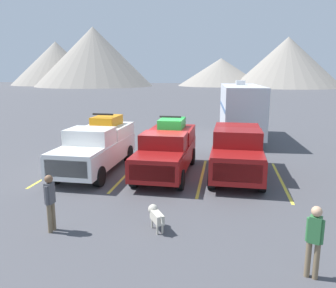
# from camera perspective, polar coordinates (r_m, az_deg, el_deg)

# --- Properties ---
(ground_plane) EXTENTS (240.00, 240.00, 0.00)m
(ground_plane) POSITION_cam_1_polar(r_m,az_deg,el_deg) (15.97, -0.23, -4.50)
(ground_plane) COLOR #47474C
(pickup_truck_a) EXTENTS (2.25, 5.87, 2.56)m
(pickup_truck_a) POSITION_cam_1_polar(r_m,az_deg,el_deg) (16.21, -11.67, -0.26)
(pickup_truck_a) COLOR white
(pickup_truck_a) RESTS_ON ground
(pickup_truck_b) EXTENTS (2.22, 5.67, 2.50)m
(pickup_truck_b) POSITION_cam_1_polar(r_m,az_deg,el_deg) (15.45, -0.14, -0.78)
(pickup_truck_b) COLOR maroon
(pickup_truck_b) RESTS_ON ground
(pickup_truck_c) EXTENTS (2.28, 5.35, 2.16)m
(pickup_truck_c) POSITION_cam_1_polar(r_m,az_deg,el_deg) (15.31, 11.37, -1.08)
(pickup_truck_c) COLOR maroon
(pickup_truck_c) RESTS_ON ground
(lot_stripe_a) EXTENTS (0.12, 5.50, 0.01)m
(lot_stripe_a) POSITION_cam_1_polar(r_m,az_deg,el_deg) (16.98, -17.62, -4.06)
(lot_stripe_a) COLOR gold
(lot_stripe_a) RESTS_ON ground
(lot_stripe_b) EXTENTS (0.12, 5.50, 0.01)m
(lot_stripe_b) POSITION_cam_1_polar(r_m,az_deg,el_deg) (15.76, -6.65, -4.79)
(lot_stripe_b) COLOR gold
(lot_stripe_b) RESTS_ON ground
(lot_stripe_c) EXTENTS (0.12, 5.50, 0.01)m
(lot_stripe_c) POSITION_cam_1_polar(r_m,az_deg,el_deg) (15.20, 5.65, -5.41)
(lot_stripe_c) COLOR gold
(lot_stripe_c) RESTS_ON ground
(lot_stripe_d) EXTENTS (0.12, 5.50, 0.01)m
(lot_stripe_d) POSITION_cam_1_polar(r_m,az_deg,el_deg) (15.37, 18.29, -5.78)
(lot_stripe_d) COLOR gold
(lot_stripe_d) RESTS_ON ground
(camper_trailer_a) EXTENTS (2.84, 8.54, 3.92)m
(camper_trailer_a) POSITION_cam_1_polar(r_m,az_deg,el_deg) (23.52, 12.02, 5.70)
(camper_trailer_a) COLOR silver
(camper_trailer_a) RESTS_ON ground
(person_a) EXTENTS (0.23, 0.37, 1.69)m
(person_a) POSITION_cam_1_polar(r_m,az_deg,el_deg) (10.41, -19.01, -8.68)
(person_a) COLOR #726047
(person_a) RESTS_ON ground
(person_b) EXTENTS (0.36, 0.28, 1.70)m
(person_b) POSITION_cam_1_polar(r_m,az_deg,el_deg) (8.40, 23.15, -14.07)
(person_b) COLOR #726047
(person_b) RESTS_ON ground
(dog) EXTENTS (0.60, 0.83, 0.67)m
(dog) POSITION_cam_1_polar(r_m,az_deg,el_deg) (10.20, -2.08, -11.66)
(dog) COLOR beige
(dog) RESTS_ON ground
(mountain_ridge) EXTENTS (145.38, 44.13, 17.92)m
(mountain_ridge) POSITION_cam_1_polar(r_m,az_deg,el_deg) (107.49, 5.37, 13.25)
(mountain_ridge) COLOR gray
(mountain_ridge) RESTS_ON ground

